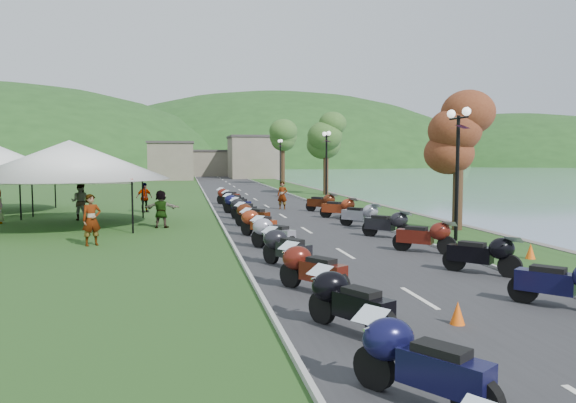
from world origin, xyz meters
TOP-DOWN VIEW (x-y plane):
  - road at (0.00, 40.00)m, footprint 7.00×120.00m
  - hills_backdrop at (0.00, 200.00)m, footprint 360.00×120.00m
  - far_building at (-2.00, 85.00)m, footprint 18.00×16.00m
  - moto_row_left at (-2.26, 15.59)m, footprint 2.60×42.65m
  - moto_row_right at (2.67, 13.93)m, footprint 2.60×34.03m
  - vendor_tent_main at (-10.44, 25.57)m, footprint 6.05×6.05m
  - tree_lakeside at (6.57, 20.94)m, footprint 2.37×2.37m
  - pedestrian_a at (-8.58, 19.39)m, footprint 0.84×0.75m
  - pedestrian_b at (-10.48, 28.10)m, footprint 0.99×0.64m
  - traffic_cone_near at (-0.10, 7.97)m, footprint 0.30×0.30m

SIDE VIEW (x-z plane):
  - hills_backdrop at x=0.00m, z-range -38.00..38.00m
  - pedestrian_a at x=-8.58m, z-range -0.94..0.94m
  - pedestrian_b at x=-10.48m, z-range -0.95..0.95m
  - road at x=0.00m, z-range 0.00..0.02m
  - traffic_cone_near at x=-0.10m, z-range 0.00..0.47m
  - moto_row_left at x=-2.26m, z-range 0.00..1.10m
  - moto_row_right at x=2.67m, z-range 0.00..1.10m
  - vendor_tent_main at x=-10.44m, z-range 0.00..4.00m
  - far_building at x=-2.00m, z-range 0.00..5.00m
  - tree_lakeside at x=6.57m, z-range 0.00..6.57m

